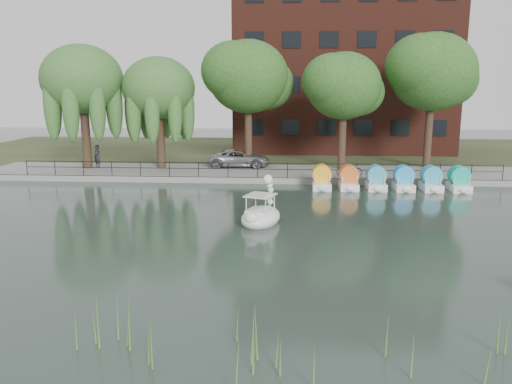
# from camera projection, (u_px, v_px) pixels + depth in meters

# --- Properties ---
(ground_plane) EXTENTS (120.00, 120.00, 0.00)m
(ground_plane) POSITION_uv_depth(u_px,v_px,m) (238.00, 242.00, 20.66)
(ground_plane) COLOR #394842
(promenade) EXTENTS (40.00, 6.00, 0.40)m
(promenade) POSITION_uv_depth(u_px,v_px,m) (260.00, 173.00, 36.25)
(promenade) COLOR gray
(promenade) RESTS_ON ground_plane
(kerb) EXTENTS (40.00, 0.25, 0.40)m
(kerb) POSITION_uv_depth(u_px,v_px,m) (257.00, 181.00, 33.37)
(kerb) COLOR gray
(kerb) RESTS_ON ground_plane
(land_strip) EXTENTS (60.00, 22.00, 0.36)m
(land_strip) POSITION_uv_depth(u_px,v_px,m) (268.00, 150.00, 49.93)
(land_strip) COLOR #47512D
(land_strip) RESTS_ON ground_plane
(railing) EXTENTS (32.00, 0.05, 1.00)m
(railing) POSITION_uv_depth(u_px,v_px,m) (258.00, 166.00, 33.37)
(railing) COLOR black
(railing) RESTS_ON promenade
(apartment_building) EXTENTS (20.00, 10.07, 18.00)m
(apartment_building) POSITION_uv_depth(u_px,v_px,m) (342.00, 55.00, 47.59)
(apartment_building) COLOR #4C1E16
(apartment_building) RESTS_ON land_strip
(willow_left) EXTENTS (5.88, 5.88, 9.01)m
(willow_left) POSITION_uv_depth(u_px,v_px,m) (82.00, 80.00, 36.21)
(willow_left) COLOR #473323
(willow_left) RESTS_ON promenade
(willow_mid) EXTENTS (5.32, 5.32, 8.15)m
(willow_mid) POSITION_uv_depth(u_px,v_px,m) (159.00, 88.00, 36.48)
(willow_mid) COLOR #473323
(willow_mid) RESTS_ON promenade
(broadleaf_center) EXTENTS (6.00, 6.00, 9.25)m
(broadleaf_center) POSITION_uv_depth(u_px,v_px,m) (248.00, 77.00, 36.87)
(broadleaf_center) COLOR #473323
(broadleaf_center) RESTS_ON promenade
(broadleaf_right) EXTENTS (5.40, 5.40, 8.32)m
(broadleaf_right) POSITION_uv_depth(u_px,v_px,m) (344.00, 87.00, 36.07)
(broadleaf_right) COLOR #473323
(broadleaf_right) RESTS_ON promenade
(broadleaf_far) EXTENTS (6.30, 6.30, 9.71)m
(broadleaf_far) POSITION_uv_depth(u_px,v_px,m) (433.00, 72.00, 36.43)
(broadleaf_far) COLOR #473323
(broadleaf_far) RESTS_ON promenade
(minivan) EXTENTS (2.68, 5.46, 1.49)m
(minivan) POSITION_uv_depth(u_px,v_px,m) (239.00, 157.00, 37.87)
(minivan) COLOR gray
(minivan) RESTS_ON promenade
(bicycle) EXTENTS (0.70, 1.75, 1.00)m
(bicycle) POSITION_uv_depth(u_px,v_px,m) (349.00, 169.00, 33.78)
(bicycle) COLOR gray
(bicycle) RESTS_ON promenade
(pedestrian) EXTENTS (0.86, 0.78, 1.98)m
(pedestrian) POSITION_uv_depth(u_px,v_px,m) (97.00, 155.00, 37.22)
(pedestrian) COLOR black
(pedestrian) RESTS_ON promenade
(swan_boat) EXTENTS (2.44, 3.01, 2.21)m
(swan_boat) POSITION_uv_depth(u_px,v_px,m) (261.00, 213.00, 23.42)
(swan_boat) COLOR white
(swan_boat) RESTS_ON ground_plane
(pedal_boat_row) EXTENTS (9.65, 1.70, 1.40)m
(pedal_boat_row) POSITION_uv_depth(u_px,v_px,m) (390.00, 180.00, 31.26)
(pedal_boat_row) COLOR white
(pedal_boat_row) RESTS_ON ground_plane
(reed_bank) EXTENTS (24.00, 2.40, 1.20)m
(reed_bank) POSITION_uv_depth(u_px,v_px,m) (283.00, 346.00, 11.12)
(reed_bank) COLOR #669938
(reed_bank) RESTS_ON ground_plane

